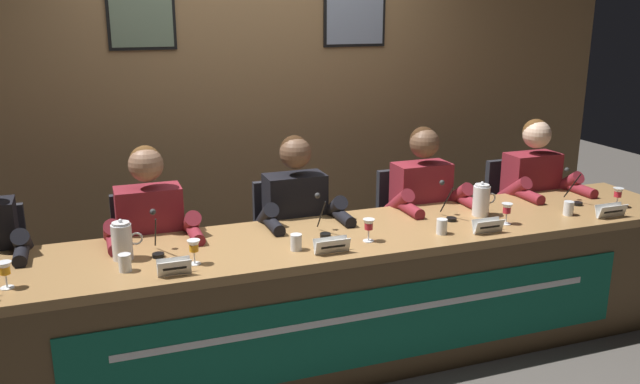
{
  "coord_description": "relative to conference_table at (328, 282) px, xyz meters",
  "views": [
    {
      "loc": [
        -1.16,
        -3.17,
        1.95
      ],
      "look_at": [
        0.0,
        0.0,
        1.0
      ],
      "focal_mm": 36.78,
      "sensor_mm": 36.0,
      "label": 1
    }
  ],
  "objects": [
    {
      "name": "nameplate_left",
      "position": [
        -0.83,
        -0.16,
        0.27
      ],
      "size": [
        0.16,
        0.06,
        0.08
      ],
      "color": "white",
      "rests_on": "conference_table"
    },
    {
      "name": "juice_glass_far_left",
      "position": [
        -1.55,
        -0.05,
        0.31
      ],
      "size": [
        0.06,
        0.06,
        0.12
      ],
      "color": "white",
      "rests_on": "conference_table"
    },
    {
      "name": "chair_far_right",
      "position": [
        1.71,
        0.68,
        -0.09
      ],
      "size": [
        0.44,
        0.44,
        0.9
      ],
      "color": "black",
      "rests_on": "ground_plane"
    },
    {
      "name": "water_cup_right",
      "position": [
        0.64,
        -0.08,
        0.26
      ],
      "size": [
        0.06,
        0.06,
        0.08
      ],
      "color": "silver",
      "rests_on": "conference_table"
    },
    {
      "name": "panelist_center",
      "position": [
        -0.0,
        0.48,
        0.19
      ],
      "size": [
        0.51,
        0.48,
        1.23
      ],
      "color": "black",
      "rests_on": "ground_plane"
    },
    {
      "name": "panelist_left",
      "position": [
        -0.86,
        0.48,
        0.19
      ],
      "size": [
        0.51,
        0.48,
        1.23
      ],
      "color": "black",
      "rests_on": "ground_plane"
    },
    {
      "name": "water_pitcher_right_side",
      "position": [
        1.03,
        0.14,
        0.32
      ],
      "size": [
        0.15,
        0.1,
        0.21
      ],
      "color": "silver",
      "rests_on": "conference_table"
    },
    {
      "name": "microphone_far_right",
      "position": [
        1.72,
        0.15,
        0.3
      ],
      "size": [
        0.06,
        0.17,
        0.22
      ],
      "color": "black",
      "rests_on": "conference_table"
    },
    {
      "name": "chair_center",
      "position": [
        -0.0,
        0.68,
        -0.09
      ],
      "size": [
        0.44,
        0.44,
        0.9
      ],
      "color": "black",
      "rests_on": "ground_plane"
    },
    {
      "name": "chair_right",
      "position": [
        0.85,
        0.68,
        -0.09
      ],
      "size": [
        0.44,
        0.44,
        0.9
      ],
      "color": "black",
      "rests_on": "ground_plane"
    },
    {
      "name": "nameplate_far_right",
      "position": [
        1.73,
        -0.16,
        0.27
      ],
      "size": [
        0.2,
        0.06,
        0.08
      ],
      "color": "white",
      "rests_on": "conference_table"
    },
    {
      "name": "water_cup_far_right",
      "position": [
        1.53,
        -0.04,
        0.26
      ],
      "size": [
        0.06,
        0.06,
        0.08
      ],
      "color": "silver",
      "rests_on": "conference_table"
    },
    {
      "name": "juice_glass_center",
      "position": [
        0.21,
        -0.05,
        0.31
      ],
      "size": [
        0.06,
        0.06,
        0.12
      ],
      "color": "white",
      "rests_on": "conference_table"
    },
    {
      "name": "conference_table",
      "position": [
        0.0,
        0.0,
        0.0
      ],
      "size": [
        4.59,
        0.75,
        0.75
      ],
      "color": "olive",
      "rests_on": "ground_plane"
    },
    {
      "name": "water_cup_center",
      "position": [
        -0.19,
        -0.04,
        0.26
      ],
      "size": [
        0.06,
        0.06,
        0.08
      ],
      "color": "silver",
      "rests_on": "conference_table"
    },
    {
      "name": "juice_glass_left",
      "position": [
        -0.72,
        -0.05,
        0.31
      ],
      "size": [
        0.06,
        0.06,
        0.12
      ],
      "color": "white",
      "rests_on": "conference_table"
    },
    {
      "name": "microphone_center",
      "position": [
        0.02,
        0.14,
        0.3
      ],
      "size": [
        0.06,
        0.17,
        0.22
      ],
      "color": "black",
      "rests_on": "conference_table"
    },
    {
      "name": "microphone_right",
      "position": [
        0.81,
        0.15,
        0.3
      ],
      "size": [
        0.06,
        0.17,
        0.22
      ],
      "color": "black",
      "rests_on": "conference_table"
    },
    {
      "name": "ground_plane",
      "position": [
        -0.0,
        0.12,
        -0.52
      ],
      "size": [
        12.0,
        12.0,
        0.0
      ],
      "primitive_type": "plane",
      "color": "#4C4742"
    },
    {
      "name": "nameplate_center",
      "position": [
        -0.04,
        -0.14,
        0.27
      ],
      "size": [
        0.18,
        0.06,
        0.08
      ],
      "color": "white",
      "rests_on": "conference_table"
    },
    {
      "name": "nameplate_right",
      "position": [
        0.88,
        -0.15,
        0.27
      ],
      "size": [
        0.18,
        0.06,
        0.08
      ],
      "color": "white",
      "rests_on": "conference_table"
    },
    {
      "name": "wall_back_panelled",
      "position": [
        -0.0,
        1.5,
        0.78
      ],
      "size": [
        5.79,
        0.14,
        2.6
      ],
      "color": "#937047",
      "rests_on": "ground_plane"
    },
    {
      "name": "juice_glass_right",
      "position": [
        1.07,
        -0.06,
        0.31
      ],
      "size": [
        0.06,
        0.06,
        0.12
      ],
      "color": "white",
      "rests_on": "conference_table"
    },
    {
      "name": "microphone_left",
      "position": [
        -0.87,
        0.14,
        0.3
      ],
      "size": [
        0.06,
        0.17,
        0.22
      ],
      "color": "black",
      "rests_on": "conference_table"
    },
    {
      "name": "water_pitcher_left_side",
      "position": [
        -1.04,
        0.13,
        0.32
      ],
      "size": [
        0.15,
        0.1,
        0.21
      ],
      "color": "silver",
      "rests_on": "conference_table"
    },
    {
      "name": "panelist_right",
      "position": [
        0.85,
        0.48,
        0.19
      ],
      "size": [
        0.51,
        0.48,
        1.23
      ],
      "color": "black",
      "rests_on": "ground_plane"
    },
    {
      "name": "juice_glass_far_right",
      "position": [
        1.92,
        -0.01,
        0.31
      ],
      "size": [
        0.06,
        0.06,
        0.12
      ],
      "color": "white",
      "rests_on": "conference_table"
    },
    {
      "name": "panelist_far_right",
      "position": [
        1.71,
        0.48,
        0.19
      ],
      "size": [
        0.51,
        0.48,
        1.23
      ],
      "color": "black",
      "rests_on": "ground_plane"
    },
    {
      "name": "chair_left",
      "position": [
        -0.86,
        0.68,
        -0.09
      ],
      "size": [
        0.44,
        0.44,
        0.9
      ],
      "color": "black",
      "rests_on": "ground_plane"
    },
    {
      "name": "water_cup_left",
      "position": [
        -1.04,
        -0.03,
        0.26
      ],
      "size": [
        0.06,
        0.06,
        0.08
      ],
      "color": "silver",
      "rests_on": "conference_table"
    }
  ]
}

